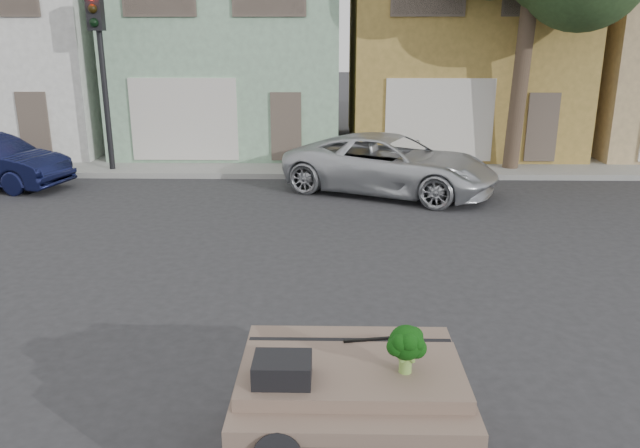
{
  "coord_description": "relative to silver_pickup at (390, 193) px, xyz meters",
  "views": [
    {
      "loc": [
        -0.18,
        -7.9,
        3.87
      ],
      "look_at": [
        -0.34,
        0.5,
        1.3
      ],
      "focal_mm": 35.0,
      "sensor_mm": 36.0,
      "label": 1
    }
  ],
  "objects": [
    {
      "name": "ground_plane",
      "position": [
        -1.29,
        -7.52,
        0.0
      ],
      "size": [
        120.0,
        120.0,
        0.0
      ],
      "primitive_type": "plane",
      "color": "#303033",
      "rests_on": "ground"
    },
    {
      "name": "sidewalk",
      "position": [
        -1.29,
        2.98,
        0.07
      ],
      "size": [
        40.0,
        3.0,
        0.15
      ],
      "primitive_type": "cube",
      "color": "gray",
      "rests_on": "ground"
    },
    {
      "name": "wiper_arm",
      "position": [
        -1.01,
        -10.14,
        1.13
      ],
      "size": [
        0.69,
        0.15,
        0.02
      ],
      "primitive_type": "cube",
      "rotation": [
        0.0,
        0.0,
        0.17
      ],
      "color": "black",
      "rests_on": "car_dashboard"
    },
    {
      "name": "tree_near",
      "position": [
        3.71,
        2.28,
        4.25
      ],
      "size": [
        4.4,
        4.0,
        8.5
      ],
      "primitive_type": "cube",
      "color": "#294120",
      "rests_on": "ground"
    },
    {
      "name": "townhouse_tan",
      "position": [
        2.71,
        6.98,
        3.77
      ],
      "size": [
        7.2,
        8.2,
        7.55
      ],
      "primitive_type": "cube",
      "color": "#A2833D",
      "rests_on": "ground"
    },
    {
      "name": "broccoli",
      "position": [
        -0.84,
        -10.71,
        1.34
      ],
      "size": [
        0.4,
        0.4,
        0.44
      ],
      "primitive_type": "cube",
      "rotation": [
        0.0,
        0.0,
        1.7
      ],
      "color": "black",
      "rests_on": "car_dashboard"
    },
    {
      "name": "traffic_signal",
      "position": [
        -7.79,
        1.98,
        2.55
      ],
      "size": [
        0.4,
        0.4,
        5.1
      ],
      "primitive_type": "cube",
      "color": "black",
      "rests_on": "ground"
    },
    {
      "name": "car_dashboard",
      "position": [
        -1.29,
        -10.52,
        0.56
      ],
      "size": [
        2.0,
        1.8,
        1.12
      ],
      "primitive_type": "cube",
      "color": "#735D4E",
      "rests_on": "ground"
    },
    {
      "name": "townhouse_mint",
      "position": [
        -4.79,
        6.98,
        3.77
      ],
      "size": [
        7.2,
        8.2,
        7.55
      ],
      "primitive_type": "cube",
      "color": "#8BB492",
      "rests_on": "ground"
    },
    {
      "name": "silver_pickup",
      "position": [
        0.0,
        0.0,
        0.0
      ],
      "size": [
        5.81,
        4.42,
        1.47
      ],
      "primitive_type": "imported",
      "rotation": [
        0.0,
        0.0,
        1.14
      ],
      "color": "silver",
      "rests_on": "ground"
    },
    {
      "name": "instrument_hump",
      "position": [
        -1.87,
        -10.87,
        1.22
      ],
      "size": [
        0.48,
        0.38,
        0.2
      ],
      "primitive_type": "cube",
      "color": "black",
      "rests_on": "car_dashboard"
    },
    {
      "name": "townhouse_white",
      "position": [
        -12.29,
        6.98,
        3.77
      ],
      "size": [
        7.2,
        8.2,
        7.55
      ],
      "primitive_type": "cube",
      "color": "silver",
      "rests_on": "ground"
    }
  ]
}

